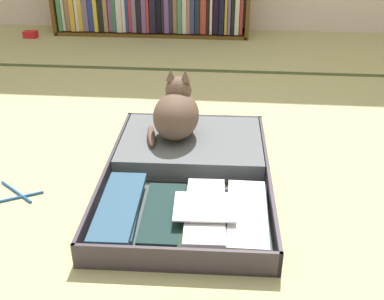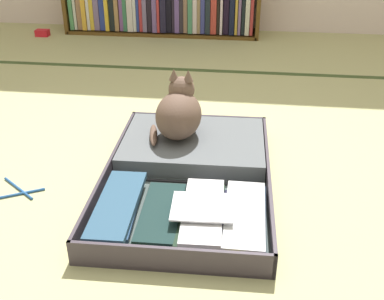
# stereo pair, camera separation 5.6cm
# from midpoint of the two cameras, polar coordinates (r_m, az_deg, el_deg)

# --- Properties ---
(ground_plane) EXTENTS (10.00, 10.00, 0.00)m
(ground_plane) POSITION_cam_midpoint_polar(r_m,az_deg,el_deg) (1.86, -2.96, -4.24)
(ground_plane) COLOR tan
(tatami_border) EXTENTS (4.80, 0.05, 0.00)m
(tatami_border) POSITION_cam_midpoint_polar(r_m,az_deg,el_deg) (3.08, 0.46, 9.54)
(tatami_border) COLOR #3C4F27
(tatami_border) RESTS_ON ground_plane
(open_suitcase) EXTENTS (0.65, 0.97, 0.09)m
(open_suitcase) POSITION_cam_midpoint_polar(r_m,az_deg,el_deg) (1.88, -1.29, -2.35)
(open_suitcase) COLOR #3A323C
(open_suitcase) RESTS_ON ground_plane
(black_cat) EXTENTS (0.24, 0.27, 0.28)m
(black_cat) POSITION_cam_midpoint_polar(r_m,az_deg,el_deg) (1.99, -2.69, 4.48)
(black_cat) COLOR brown
(black_cat) RESTS_ON open_suitcase
(small_red_pouch) EXTENTS (0.10, 0.07, 0.05)m
(small_red_pouch) POSITION_cam_midpoint_polar(r_m,az_deg,el_deg) (4.03, -19.22, 12.98)
(small_red_pouch) COLOR red
(small_red_pouch) RESTS_ON ground_plane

